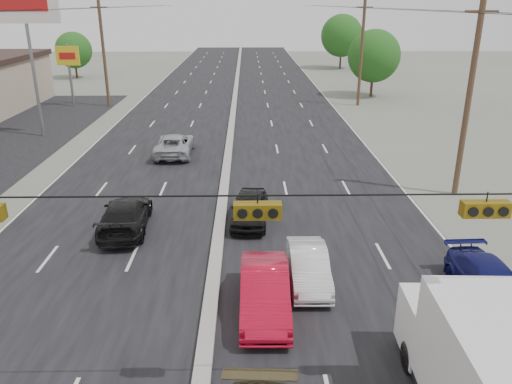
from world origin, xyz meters
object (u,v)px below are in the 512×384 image
queue_car_a (250,209)px  pole_sign_far (68,61)px  utility_pole_right_b (469,100)px  utility_pole_right_c (361,53)px  tree_right_mid (374,56)px  red_sedan (265,292)px  oncoming_far (174,145)px  oncoming_near (125,215)px  box_truck (488,379)px  tree_left_far (74,50)px  pole_sign_billboard (25,15)px  utility_pole_left_c (104,53)px  queue_car_d (491,285)px  tree_right_far (342,36)px  queue_car_b (308,267)px

queue_car_a → pole_sign_far: bearing=126.4°
utility_pole_right_b → utility_pole_right_c: size_ratio=1.00×
tree_right_mid → red_sedan: size_ratio=1.57×
queue_car_a → oncoming_far: oncoming_far is taller
utility_pole_right_c → oncoming_near: bearing=-119.7°
utility_pole_right_c → queue_car_a: size_ratio=2.45×
box_truck → tree_left_far: bearing=117.4°
utility_pole_right_b → pole_sign_billboard: 30.20m
oncoming_far → utility_pole_left_c: bearing=-63.9°
utility_pole_right_b → red_sedan: bearing=-134.7°
utility_pole_right_c → oncoming_far: (-16.13, -17.29, -4.40)m
queue_car_a → oncoming_far: (-5.03, 11.24, 0.02)m
utility_pole_left_c → oncoming_near: utility_pole_left_c is taller
pole_sign_far → queue_car_d: pole_sign_far is taller
pole_sign_billboard → queue_car_a: pole_sign_billboard is taller
box_truck → pole_sign_billboard: bearing=128.3°
tree_right_far → box_truck: tree_right_far is taller
pole_sign_billboard → oncoming_near: bearing=-59.3°
box_truck → red_sedan: box_truck is taller
tree_left_far → utility_pole_left_c: bearing=-64.6°
utility_pole_left_c → box_truck: utility_pole_left_c is taller
utility_pole_right_b → queue_car_d: (-2.90, -10.33, -4.45)m
pole_sign_far → tree_right_far: tree_right_far is taller
queue_car_a → queue_car_b: size_ratio=1.04×
utility_pole_left_c → red_sedan: 38.80m
tree_right_mid → oncoming_near: (-19.23, -34.28, -3.62)m
tree_right_far → queue_car_b: (-12.50, -63.97, -4.31)m
utility_pole_right_c → queue_car_d: (-2.90, -35.33, -4.45)m
tree_left_far → queue_car_d: bearing=-60.3°
red_sedan → oncoming_near: size_ratio=0.92×
box_truck → utility_pole_left_c: bearing=117.3°
pole_sign_far → box_truck: size_ratio=0.89×
pole_sign_far → queue_car_a: (17.40, -28.53, -3.71)m
pole_sign_far → queue_car_a: size_ratio=1.47×
oncoming_near → oncoming_far: 12.00m
utility_pole_right_b → pole_sign_far: bearing=138.7°
pole_sign_billboard → queue_car_a: 24.35m
pole_sign_far → tree_right_far: size_ratio=0.74×
queue_car_d → pole_sign_billboard: bearing=133.9°
tree_right_far → oncoming_near: size_ratio=1.65×
pole_sign_billboard → queue_car_a: bearing=-46.1°
pole_sign_billboard → oncoming_far: 14.58m
tree_right_far → red_sedan: (-14.17, -65.79, -4.21)m
queue_car_a → queue_car_b: bearing=-63.9°
pole_sign_billboard → tree_right_far: size_ratio=1.35×
pole_sign_billboard → queue_car_b: 29.57m
tree_right_mid → queue_car_a: (-13.60, -33.53, -3.64)m
box_truck → red_sedan: bearing=134.7°
utility_pole_right_c → queue_car_d: bearing=-94.7°
red_sedan → queue_car_b: bearing=48.3°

